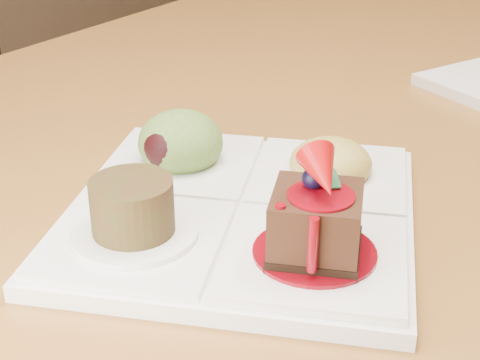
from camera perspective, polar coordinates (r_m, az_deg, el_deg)
The scene contains 1 object.
sampler_plate at distance 0.53m, azimuth -0.15°, elevation -1.33°, with size 0.32×0.32×0.10m.
Camera 1 is at (0.23, -0.94, 1.02)m, focal length 55.00 mm.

